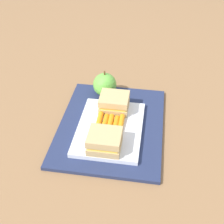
% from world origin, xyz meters
% --- Properties ---
extents(ground_plane, '(2.40, 2.40, 0.00)m').
position_xyz_m(ground_plane, '(0.00, 0.00, 0.00)').
color(ground_plane, olive).
extents(lunchbag_mat, '(0.36, 0.28, 0.01)m').
position_xyz_m(lunchbag_mat, '(0.00, 0.00, 0.01)').
color(lunchbag_mat, navy).
rests_on(lunchbag_mat, ground_plane).
extents(food_tray, '(0.23, 0.17, 0.01)m').
position_xyz_m(food_tray, '(-0.03, 0.00, 0.02)').
color(food_tray, white).
rests_on(food_tray, lunchbag_mat).
extents(sandwich_half_left, '(0.07, 0.08, 0.04)m').
position_xyz_m(sandwich_half_left, '(-0.10, 0.00, 0.04)').
color(sandwich_half_left, tan).
rests_on(sandwich_half_left, food_tray).
extents(sandwich_half_right, '(0.07, 0.08, 0.04)m').
position_xyz_m(sandwich_half_right, '(0.05, 0.00, 0.04)').
color(sandwich_half_right, tan).
rests_on(sandwich_half_right, food_tray).
extents(carrot_sticks_bundle, '(0.08, 0.07, 0.02)m').
position_xyz_m(carrot_sticks_bundle, '(-0.03, 0.00, 0.03)').
color(carrot_sticks_bundle, orange).
rests_on(carrot_sticks_bundle, food_tray).
extents(apple, '(0.07, 0.07, 0.08)m').
position_xyz_m(apple, '(0.13, 0.04, 0.05)').
color(apple, '#66B742').
rests_on(apple, lunchbag_mat).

